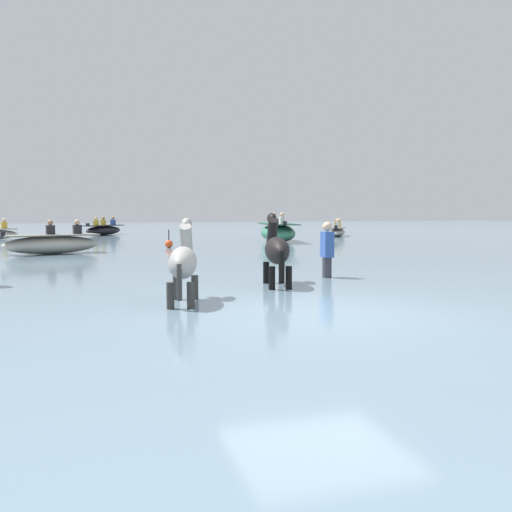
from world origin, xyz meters
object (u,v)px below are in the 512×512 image
Objects in this scene: boat_mid_outer at (52,244)px; person_wading_close at (327,258)px; boat_near_starboard at (337,231)px; boat_distant_west at (278,232)px; horse_lead_grey at (183,265)px; boat_far_inshore at (104,230)px; channel_buoy at (169,244)px; horse_trailing_black at (276,252)px.

boat_mid_outer is 1.98× the size of person_wading_close.
person_wading_close reaches higher than boat_near_starboard.
boat_mid_outer is 0.81× the size of boat_distant_west.
boat_mid_outer is at bearing -148.93° from boat_near_starboard.
boat_near_starboard is at bearing 31.07° from boat_mid_outer.
boat_distant_west is at bearing 66.33° from horse_lead_grey.
channel_buoy is (2.06, -11.54, -0.14)m from boat_far_inshore.
horse_trailing_black is 14.52m from boat_distant_west.
horse_lead_grey is 24.23m from boat_far_inshore.
boat_distant_west is 1.53× the size of boat_far_inshore.
boat_mid_outer is at bearing -155.05° from boat_distant_west.
horse_trailing_black is 0.70× the size of boat_far_inshore.
horse_lead_grey is at bearing -144.82° from person_wading_close.
boat_far_inshore is at bearing 158.09° from boat_near_starboard.
horse_trailing_black is at bearing -64.29° from boat_mid_outer.
boat_near_starboard is at bearing 62.18° from horse_trailing_black.
person_wading_close is (-7.99, -16.95, 0.16)m from boat_near_starboard.
boat_near_starboard is 1.59× the size of person_wading_close.
boat_mid_outer is 1.24× the size of boat_near_starboard.
boat_near_starboard reaches higher than channel_buoy.
channel_buoy is (4.05, 1.72, -0.17)m from boat_mid_outer.
boat_mid_outer is 10.17m from boat_distant_west.
horse_trailing_black is at bearing -83.57° from boat_far_inshore.
boat_distant_west is at bearing 24.95° from boat_mid_outer.
person_wading_close is (1.45, 0.94, -0.21)m from horse_trailing_black.
channel_buoy is at bearing 23.04° from boat_mid_outer.
boat_far_inshore is (-0.54, 24.22, -0.30)m from horse_lead_grey.
channel_buoy is (1.51, 12.69, -0.44)m from horse_lead_grey.
channel_buoy is (-5.17, -2.57, -0.26)m from boat_distant_west.
horse_lead_grey is 0.67× the size of boat_far_inshore.
boat_far_inshore is at bearing 81.45° from boat_mid_outer.
channel_buoy is at bearing 83.20° from horse_lead_grey.
boat_mid_outer is at bearing 125.15° from person_wading_close.
boat_near_starboard is at bearing 34.01° from channel_buoy.
horse_lead_grey reaches higher than boat_near_starboard.
channel_buoy is (-9.95, -6.71, -0.11)m from boat_near_starboard.
person_wading_close is (-3.22, -12.81, 0.01)m from boat_distant_west.
boat_mid_outer is 4.40m from channel_buoy.
horse_trailing_black reaches higher than boat_near_starboard.
boat_mid_outer reaches higher than boat_far_inshore.
horse_trailing_black is 0.57× the size of boat_mid_outer.
boat_far_inshore is at bearing 100.43° from person_wading_close.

